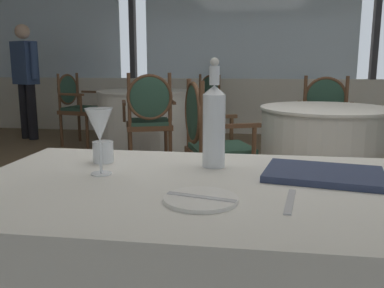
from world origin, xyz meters
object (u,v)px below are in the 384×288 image
at_px(water_bottle, 214,123).
at_px(water_tumbler, 103,152).
at_px(wine_glass, 99,126).
at_px(menu_book, 324,174).
at_px(side_plate, 201,199).
at_px(dining_chair_1_1, 76,103).
at_px(dining_chair_3_1, 324,116).
at_px(dining_chair_1_2, 149,114).
at_px(diner_person_0, 26,75).
at_px(dining_chair_1_0, 203,102).
at_px(dining_chair_3_2, 209,136).

distance_m(water_bottle, water_tumbler, 0.40).
xyz_separation_m(wine_glass, menu_book, (0.67, 0.06, -0.14)).
relative_size(side_plate, dining_chair_1_1, 0.20).
relative_size(dining_chair_1_1, dining_chair_3_1, 0.99).
bearing_deg(dining_chair_1_2, diner_person_0, 37.92).
bearing_deg(dining_chair_1_0, diner_person_0, -42.55).
bearing_deg(side_plate, menu_book, 38.82).
bearing_deg(menu_book, diner_person_0, 139.36).
bearing_deg(water_tumbler, dining_chair_1_0, 92.47).
bearing_deg(side_plate, wine_glass, 148.34).
height_order(water_tumbler, dining_chair_3_1, dining_chair_3_1).
relative_size(dining_chair_3_1, diner_person_0, 0.59).
bearing_deg(dining_chair_1_0, water_bottle, 49.09).
bearing_deg(water_tumbler, water_bottle, -0.89).
xyz_separation_m(wine_glass, dining_chair_3_2, (0.14, 1.80, -0.34)).
distance_m(side_plate, water_bottle, 0.38).
distance_m(water_bottle, menu_book, 0.37).
relative_size(dining_chair_1_2, diner_person_0, 0.61).
distance_m(dining_chair_3_1, diner_person_0, 4.14).
height_order(dining_chair_3_2, diner_person_0, diner_person_0).
bearing_deg(dining_chair_1_1, side_plate, -50.86).
bearing_deg(water_tumbler, menu_book, -7.14).
relative_size(wine_glass, dining_chair_1_0, 0.22).
bearing_deg(dining_chair_1_2, side_plate, 178.28).
bearing_deg(water_tumbler, dining_chair_1_2, 101.09).
xyz_separation_m(menu_book, dining_chair_1_0, (-0.91, 4.55, -0.21)).
distance_m(side_plate, dining_chair_3_2, 2.03).
bearing_deg(side_plate, dining_chair_1_1, 117.38).
bearing_deg(water_tumbler, diner_person_0, 122.67).
xyz_separation_m(menu_book, dining_chair_1_1, (-2.55, 4.01, -0.20)).
distance_m(menu_book, dining_chair_1_1, 4.76).
relative_size(wine_glass, dining_chair_1_2, 0.21).
bearing_deg(dining_chair_3_2, menu_book, -94.40).
relative_size(side_plate, menu_book, 0.55).
relative_size(side_plate, dining_chair_3_1, 0.19).
height_order(menu_book, diner_person_0, diner_person_0).
relative_size(water_bottle, dining_chair_1_0, 0.38).
height_order(water_bottle, dining_chair_1_2, water_bottle).
xyz_separation_m(water_bottle, dining_chair_1_2, (-0.92, 2.77, -0.32)).
bearing_deg(water_bottle, dining_chair_3_1, 74.17).
relative_size(water_bottle, dining_chair_1_2, 0.36).
xyz_separation_m(side_plate, diner_person_0, (-3.09, 4.57, 0.16)).
bearing_deg(dining_chair_1_1, dining_chair_3_2, -36.51).
bearing_deg(diner_person_0, wine_glass, 58.65).
height_order(water_bottle, dining_chair_1_1, water_bottle).
distance_m(water_bottle, dining_chair_3_2, 1.70).
bearing_deg(water_bottle, side_plate, -89.56).
relative_size(menu_book, dining_chair_3_1, 0.35).
relative_size(menu_book, dining_chair_3_2, 0.35).
relative_size(water_tumbler, diner_person_0, 0.04).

